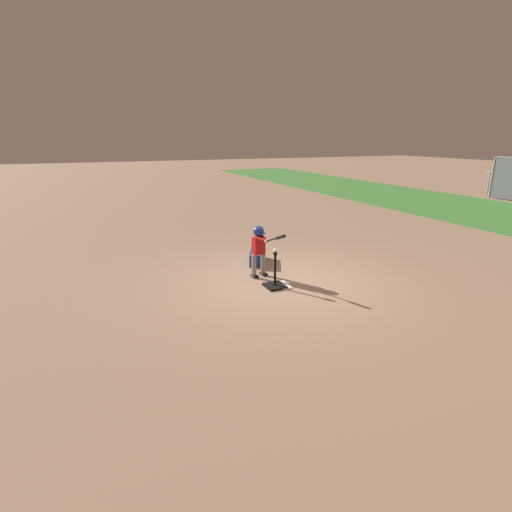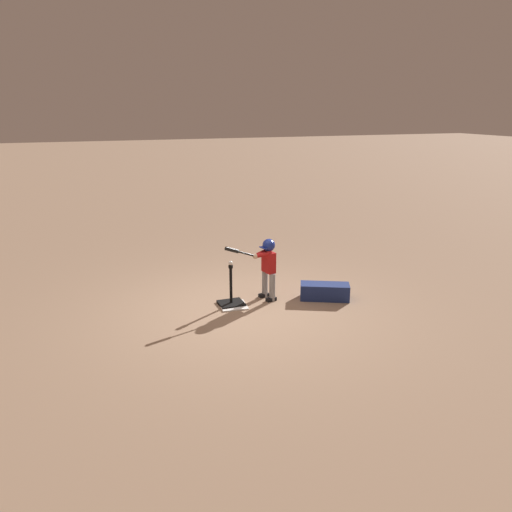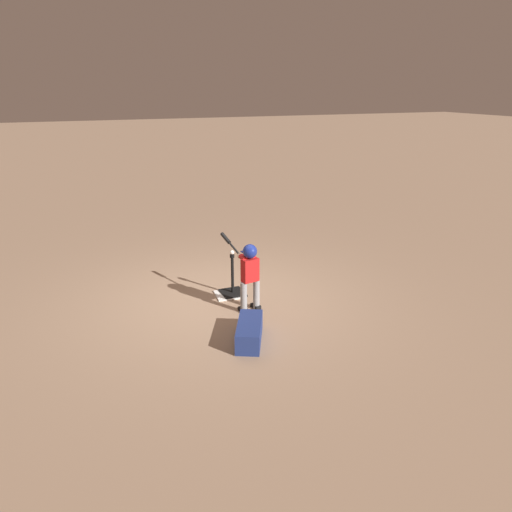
{
  "view_description": "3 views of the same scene",
  "coord_description": "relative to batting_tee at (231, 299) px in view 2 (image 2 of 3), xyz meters",
  "views": [
    {
      "loc": [
        6.66,
        -3.55,
        2.8
      ],
      "look_at": [
        -0.1,
        -0.6,
        0.6
      ],
      "focal_mm": 28.0,
      "sensor_mm": 36.0,
      "label": 1
    },
    {
      "loc": [
        2.5,
        7.21,
        3.22
      ],
      "look_at": [
        -0.3,
        -0.24,
        0.83
      ],
      "focal_mm": 35.0,
      "sensor_mm": 36.0,
      "label": 2
    },
    {
      "loc": [
        -7.14,
        2.25,
        3.33
      ],
      "look_at": [
        -0.55,
        -0.44,
        0.88
      ],
      "focal_mm": 35.0,
      "sensor_mm": 36.0,
      "label": 3
    }
  ],
  "objects": [
    {
      "name": "batting_tee",
      "position": [
        0.0,
        0.0,
        0.0
      ],
      "size": [
        0.42,
        0.37,
        0.7
      ],
      "color": "black",
      "rests_on": "ground_plane"
    },
    {
      "name": "batter_child",
      "position": [
        -0.66,
        -0.03,
        0.58
      ],
      "size": [
        0.94,
        0.37,
        1.08
      ],
      "color": "gray",
      "rests_on": "ground_plane"
    },
    {
      "name": "equipment_bag",
      "position": [
        -1.6,
        0.33,
        0.04
      ],
      "size": [
        0.9,
        0.65,
        0.28
      ],
      "primitive_type": "cube",
      "rotation": [
        0.0,
        0.0,
        -0.45
      ],
      "color": "navy",
      "rests_on": "ground_plane"
    },
    {
      "name": "ground_plane",
      "position": [
        -0.13,
        0.3,
        -0.1
      ],
      "size": [
        90.0,
        90.0,
        0.0
      ],
      "primitive_type": "plane",
      "color": "#93755B"
    },
    {
      "name": "home_plate",
      "position": [
        -0.01,
        0.07,
        -0.09
      ],
      "size": [
        0.48,
        0.48,
        0.02
      ],
      "primitive_type": "cube",
      "rotation": [
        0.0,
        0.0,
        -0.1
      ],
      "color": "white",
      "rests_on": "ground_plane"
    },
    {
      "name": "baseball",
      "position": [
        0.0,
        0.0,
        0.64
      ],
      "size": [
        0.07,
        0.07,
        0.07
      ],
      "primitive_type": "sphere",
      "color": "white",
      "rests_on": "batting_tee"
    }
  ]
}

